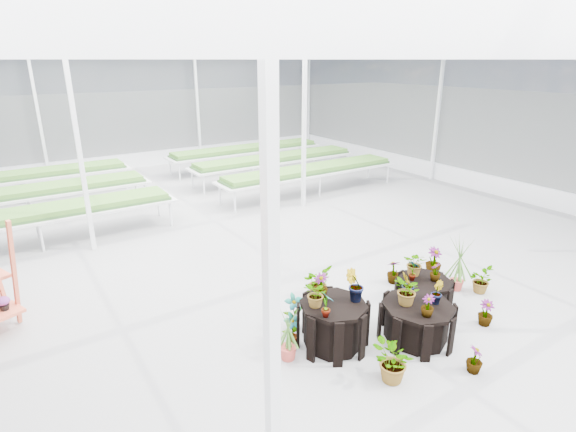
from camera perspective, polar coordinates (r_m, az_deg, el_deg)
ground_plane at (r=9.02m, az=1.08°, el=-8.48°), size 24.00×24.00×0.00m
greenhouse_shell at (r=8.22m, az=1.18°, el=5.54°), size 18.00×24.00×4.50m
steel_frame at (r=8.22m, az=1.18°, el=5.54°), size 18.00×24.00×4.50m
nursery_benches at (r=14.98m, az=-14.75°, el=4.01°), size 16.00×7.00×0.84m
plinth_tall at (r=7.10m, az=5.72°, el=-13.54°), size 1.31×1.31×0.73m
plinth_mid at (r=7.51m, az=16.00°, el=-12.80°), size 1.36×1.36×0.61m
plinth_low at (r=8.61m, az=16.86°, el=-9.12°), size 1.15×1.15×0.45m
nursery_plants at (r=7.80m, az=12.85°, el=-9.65°), size 4.67×3.45×1.25m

